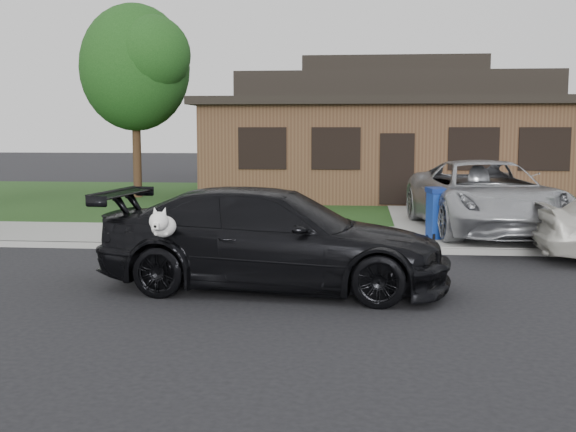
# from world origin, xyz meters

# --- Properties ---
(ground) EXTENTS (120.00, 120.00, 0.00)m
(ground) POSITION_xyz_m (0.00, 0.00, 0.00)
(ground) COLOR black
(ground) RESTS_ON ground
(sidewalk) EXTENTS (60.00, 3.00, 0.12)m
(sidewalk) POSITION_xyz_m (0.00, 5.00, 0.06)
(sidewalk) COLOR gray
(sidewalk) RESTS_ON ground
(curb) EXTENTS (60.00, 0.12, 0.12)m
(curb) POSITION_xyz_m (0.00, 3.50, 0.06)
(curb) COLOR gray
(curb) RESTS_ON ground
(lawn) EXTENTS (60.00, 13.00, 0.13)m
(lawn) POSITION_xyz_m (0.00, 13.00, 0.07)
(lawn) COLOR #193814
(lawn) RESTS_ON ground
(driveway) EXTENTS (4.50, 13.00, 0.14)m
(driveway) POSITION_xyz_m (6.00, 10.00, 0.07)
(driveway) COLOR gray
(driveway) RESTS_ON ground
(sedan) EXTENTS (5.42, 2.73, 1.52)m
(sedan) POSITION_xyz_m (1.64, 0.18, 0.76)
(sedan) COLOR black
(sedan) RESTS_ON ground
(minivan) EXTENTS (3.25, 5.92, 1.57)m
(minivan) POSITION_xyz_m (5.68, 5.79, 0.93)
(minivan) COLOR #A5A7AC
(minivan) RESTS_ON driveway
(recycling_bin) EXTENTS (0.73, 0.74, 1.07)m
(recycling_bin) POSITION_xyz_m (4.67, 4.75, 0.66)
(recycling_bin) COLOR navy
(recycling_bin) RESTS_ON sidewalk
(house) EXTENTS (12.60, 8.60, 4.65)m
(house) POSITION_xyz_m (4.00, 15.00, 2.13)
(house) COLOR #422B1C
(house) RESTS_ON ground
(tree_0) EXTENTS (3.78, 3.60, 6.34)m
(tree_0) POSITION_xyz_m (-4.34, 12.88, 4.48)
(tree_0) COLOR #332114
(tree_0) RESTS_ON ground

